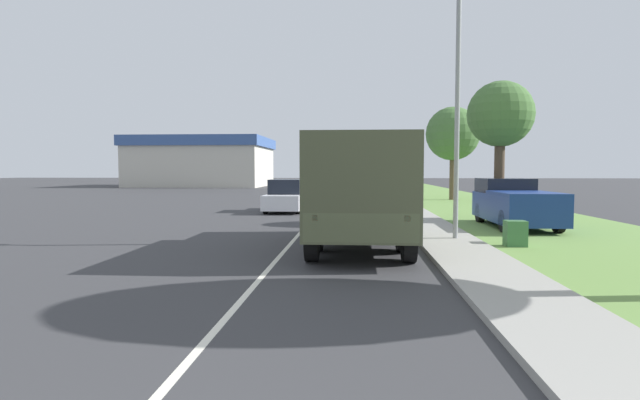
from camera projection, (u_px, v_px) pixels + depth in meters
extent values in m
plane|color=#38383A|center=(332.00, 196.00, 40.86)|extent=(180.00, 180.00, 0.00)
cube|color=silver|center=(332.00, 196.00, 40.86)|extent=(0.12, 120.00, 0.00)
cube|color=#9E9B93|center=(388.00, 195.00, 40.55)|extent=(1.80, 120.00, 0.12)
cube|color=#6B9347|center=(442.00, 196.00, 40.24)|extent=(7.00, 120.00, 0.02)
cube|color=#545B3D|center=(359.00, 188.00, 15.96)|extent=(2.50, 1.93, 1.92)
cube|color=#4C5138|center=(360.00, 184.00, 12.53)|extent=(2.50, 4.95, 2.34)
cube|color=#545B3D|center=(361.00, 228.00, 10.16)|extent=(2.37, 0.10, 0.60)
cube|color=red|center=(315.00, 218.00, 10.19)|extent=(0.12, 0.06, 0.12)
cube|color=red|center=(407.00, 218.00, 10.06)|extent=(0.12, 0.06, 0.12)
cylinder|color=black|center=(324.00, 218.00, 16.00)|extent=(0.30, 1.09, 1.09)
cylinder|color=black|center=(393.00, 219.00, 15.85)|extent=(0.30, 1.09, 1.09)
cylinder|color=black|center=(312.00, 238.00, 11.44)|extent=(0.30, 1.09, 1.09)
cylinder|color=black|center=(409.00, 239.00, 11.29)|extent=(0.30, 1.09, 1.09)
cylinder|color=black|center=(317.00, 230.00, 12.92)|extent=(0.30, 1.09, 1.09)
cylinder|color=black|center=(402.00, 231.00, 12.77)|extent=(0.30, 1.09, 1.09)
cube|color=silver|center=(286.00, 201.00, 25.23)|extent=(1.78, 4.36, 0.72)
cube|color=black|center=(286.00, 187.00, 25.27)|extent=(1.57, 1.96, 0.73)
cylinder|color=black|center=(275.00, 203.00, 26.68)|extent=(0.20, 0.64, 0.64)
cylinder|color=black|center=(304.00, 203.00, 26.57)|extent=(0.20, 0.64, 0.64)
cylinder|color=black|center=(266.00, 207.00, 23.91)|extent=(0.20, 0.64, 0.64)
cylinder|color=black|center=(298.00, 207.00, 23.80)|extent=(0.20, 0.64, 0.64)
cube|color=silver|center=(351.00, 193.00, 34.33)|extent=(1.87, 4.32, 0.70)
cube|color=black|center=(351.00, 183.00, 34.38)|extent=(1.64, 1.94, 0.71)
cylinder|color=black|center=(339.00, 195.00, 35.78)|extent=(0.20, 0.64, 0.64)
cylinder|color=black|center=(363.00, 195.00, 35.67)|extent=(0.20, 0.64, 0.64)
cylinder|color=black|center=(338.00, 197.00, 33.03)|extent=(0.20, 0.64, 0.64)
cylinder|color=black|center=(363.00, 197.00, 32.91)|extent=(0.20, 0.64, 0.64)
cube|color=navy|center=(318.00, 186.00, 49.96)|extent=(1.77, 4.69, 0.64)
cube|color=black|center=(318.00, 179.00, 50.02)|extent=(1.56, 2.11, 0.67)
cylinder|color=black|center=(311.00, 187.00, 51.52)|extent=(0.20, 0.64, 0.64)
cylinder|color=black|center=(326.00, 187.00, 51.41)|extent=(0.20, 0.64, 0.64)
cylinder|color=black|center=(308.00, 188.00, 48.53)|extent=(0.20, 0.64, 0.64)
cylinder|color=black|center=(324.00, 188.00, 48.42)|extent=(0.20, 0.64, 0.64)
cube|color=silver|center=(327.00, 183.00, 58.91)|extent=(1.91, 3.98, 0.73)
cube|color=black|center=(327.00, 177.00, 58.95)|extent=(1.68, 1.79, 0.74)
cylinder|color=black|center=(321.00, 185.00, 60.26)|extent=(0.20, 0.64, 0.64)
cylinder|color=black|center=(335.00, 185.00, 60.14)|extent=(0.20, 0.64, 0.64)
cylinder|color=black|center=(319.00, 185.00, 57.72)|extent=(0.20, 0.64, 0.64)
cylinder|color=black|center=(334.00, 185.00, 57.60)|extent=(0.20, 0.64, 0.64)
cube|color=navy|center=(357.00, 181.00, 74.16)|extent=(1.85, 4.29, 0.60)
cube|color=black|center=(357.00, 177.00, 74.21)|extent=(1.63, 1.93, 0.63)
cylinder|color=black|center=(351.00, 182.00, 75.59)|extent=(0.20, 0.64, 0.64)
cylinder|color=black|center=(362.00, 182.00, 75.48)|extent=(0.20, 0.64, 0.64)
cylinder|color=black|center=(351.00, 182.00, 72.86)|extent=(0.20, 0.64, 0.64)
cylinder|color=black|center=(362.00, 182.00, 72.74)|extent=(0.20, 0.64, 0.64)
cube|color=navy|center=(516.00, 207.00, 18.19)|extent=(1.98, 5.00, 0.98)
cube|color=black|center=(504.00, 185.00, 19.59)|extent=(1.83, 2.10, 0.55)
cube|color=navy|center=(526.00, 194.00, 17.11)|extent=(1.98, 2.90, 0.12)
cylinder|color=black|center=(480.00, 213.00, 19.91)|extent=(0.24, 0.76, 0.76)
cylinder|color=black|center=(525.00, 213.00, 19.79)|extent=(0.24, 0.76, 0.76)
cylinder|color=black|center=(505.00, 221.00, 16.63)|extent=(0.24, 0.76, 0.76)
cylinder|color=black|center=(559.00, 221.00, 16.50)|extent=(0.24, 0.76, 0.76)
cylinder|color=gray|center=(457.00, 111.00, 14.31)|extent=(0.14, 0.14, 7.32)
cylinder|color=#4C3D2D|center=(499.00, 178.00, 19.59)|extent=(0.39, 0.39, 3.56)
sphere|color=#477038|center=(500.00, 114.00, 19.44)|extent=(2.56, 2.56, 2.56)
cylinder|color=brown|center=(452.00, 174.00, 34.82)|extent=(0.35, 0.35, 3.59)
sphere|color=#477038|center=(453.00, 134.00, 34.65)|extent=(3.72, 3.72, 3.72)
cube|color=#3D7042|center=(515.00, 233.00, 13.60)|extent=(0.55, 0.45, 0.70)
cube|color=beige|center=(203.00, 167.00, 64.66)|extent=(16.24, 13.24, 4.98)
cube|color=#385693|center=(203.00, 143.00, 64.47)|extent=(16.89, 13.77, 1.25)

